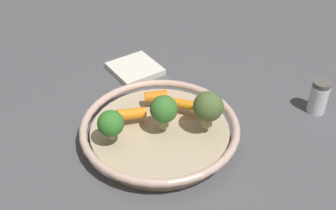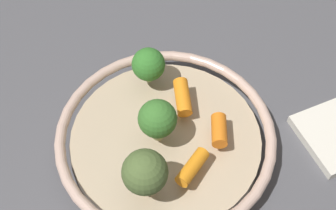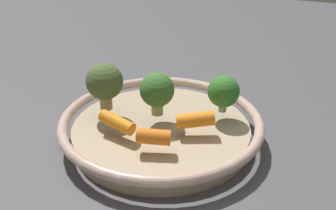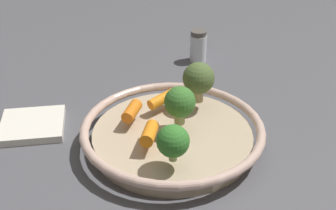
{
  "view_description": "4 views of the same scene",
  "coord_description": "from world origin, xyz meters",
  "px_view_note": "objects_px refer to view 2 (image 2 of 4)",
  "views": [
    {
      "loc": [
        0.07,
        -0.62,
        0.56
      ],
      "look_at": [
        0.01,
        0.02,
        0.07
      ],
      "focal_mm": 45.08,
      "sensor_mm": 36.0,
      "label": 1
    },
    {
      "loc": [
        0.33,
        0.09,
        0.58
      ],
      "look_at": [
        -0.02,
        -0.0,
        0.07
      ],
      "focal_mm": 48.86,
      "sensor_mm": 36.0,
      "label": 2
    },
    {
      "loc": [
        -0.19,
        0.54,
        0.36
      ],
      "look_at": [
        -0.02,
        0.03,
        0.08
      ],
      "focal_mm": 46.84,
      "sensor_mm": 36.0,
      "label": 3
    },
    {
      "loc": [
        -0.55,
        -0.32,
        0.46
      ],
      "look_at": [
        -0.01,
        0.01,
        0.08
      ],
      "focal_mm": 48.44,
      "sensor_mm": 36.0,
      "label": 4
    }
  ],
  "objects_px": {
    "serving_bowl": "(166,139)",
    "baby_carrot_back": "(183,97)",
    "baby_carrot_near_rim": "(192,167)",
    "baby_carrot_left": "(219,130)",
    "broccoli_floret_large": "(148,65)",
    "broccoli_floret_small": "(157,119)",
    "broccoli_floret_mid": "(147,173)"
  },
  "relations": [
    {
      "from": "broccoli_floret_large",
      "to": "broccoli_floret_mid",
      "type": "bearing_deg",
      "value": 16.51
    },
    {
      "from": "baby_carrot_back",
      "to": "broccoli_floret_large",
      "type": "distance_m",
      "value": 0.07
    },
    {
      "from": "baby_carrot_left",
      "to": "baby_carrot_back",
      "type": "relative_size",
      "value": 0.84
    },
    {
      "from": "baby_carrot_left",
      "to": "broccoli_floret_large",
      "type": "relative_size",
      "value": 0.79
    },
    {
      "from": "baby_carrot_back",
      "to": "broccoli_floret_mid",
      "type": "bearing_deg",
      "value": -2.88
    },
    {
      "from": "baby_carrot_left",
      "to": "broccoli_floret_small",
      "type": "xyz_separation_m",
      "value": [
        0.02,
        -0.08,
        0.03
      ]
    },
    {
      "from": "serving_bowl",
      "to": "baby_carrot_near_rim",
      "type": "height_order",
      "value": "baby_carrot_near_rim"
    },
    {
      "from": "baby_carrot_near_rim",
      "to": "broccoli_floret_small",
      "type": "relative_size",
      "value": 0.84
    },
    {
      "from": "baby_carrot_near_rim",
      "to": "broccoli_floret_mid",
      "type": "distance_m",
      "value": 0.07
    },
    {
      "from": "baby_carrot_near_rim",
      "to": "broccoli_floret_small",
      "type": "bearing_deg",
      "value": -124.55
    },
    {
      "from": "serving_bowl",
      "to": "broccoli_floret_small",
      "type": "bearing_deg",
      "value": -43.33
    },
    {
      "from": "baby_carrot_left",
      "to": "broccoli_floret_large",
      "type": "bearing_deg",
      "value": -119.5
    },
    {
      "from": "baby_carrot_near_rim",
      "to": "broccoli_floret_small",
      "type": "xyz_separation_m",
      "value": [
        -0.04,
        -0.06,
        0.03
      ]
    },
    {
      "from": "serving_bowl",
      "to": "baby_carrot_back",
      "type": "height_order",
      "value": "baby_carrot_back"
    },
    {
      "from": "baby_carrot_back",
      "to": "broccoli_floret_large",
      "type": "xyz_separation_m",
      "value": [
        -0.03,
        -0.06,
        0.02
      ]
    },
    {
      "from": "baby_carrot_left",
      "to": "baby_carrot_near_rim",
      "type": "distance_m",
      "value": 0.07
    },
    {
      "from": "baby_carrot_left",
      "to": "baby_carrot_back",
      "type": "distance_m",
      "value": 0.07
    },
    {
      "from": "baby_carrot_back",
      "to": "broccoli_floret_mid",
      "type": "height_order",
      "value": "broccoli_floret_mid"
    },
    {
      "from": "serving_bowl",
      "to": "baby_carrot_back",
      "type": "bearing_deg",
      "value": 170.19
    },
    {
      "from": "baby_carrot_near_rim",
      "to": "serving_bowl",
      "type": "bearing_deg",
      "value": -134.45
    },
    {
      "from": "broccoli_floret_mid",
      "to": "broccoli_floret_large",
      "type": "distance_m",
      "value": 0.18
    },
    {
      "from": "serving_bowl",
      "to": "broccoli_floret_small",
      "type": "relative_size",
      "value": 4.63
    },
    {
      "from": "serving_bowl",
      "to": "broccoli_floret_mid",
      "type": "relative_size",
      "value": 4.15
    },
    {
      "from": "broccoli_floret_small",
      "to": "serving_bowl",
      "type": "bearing_deg",
      "value": 136.67
    },
    {
      "from": "baby_carrot_back",
      "to": "broccoli_floret_mid",
      "type": "distance_m",
      "value": 0.15
    },
    {
      "from": "baby_carrot_left",
      "to": "baby_carrot_back",
      "type": "bearing_deg",
      "value": -123.5
    },
    {
      "from": "serving_bowl",
      "to": "broccoli_floret_large",
      "type": "bearing_deg",
      "value": -149.44
    },
    {
      "from": "broccoli_floret_small",
      "to": "baby_carrot_left",
      "type": "bearing_deg",
      "value": 106.46
    },
    {
      "from": "baby_carrot_back",
      "to": "broccoli_floret_small",
      "type": "bearing_deg",
      "value": -15.55
    },
    {
      "from": "baby_carrot_near_rim",
      "to": "broccoli_floret_large",
      "type": "relative_size",
      "value": 0.96
    },
    {
      "from": "serving_bowl",
      "to": "baby_carrot_left",
      "type": "distance_m",
      "value": 0.08
    },
    {
      "from": "broccoli_floret_small",
      "to": "baby_carrot_near_rim",
      "type": "bearing_deg",
      "value": 55.45
    }
  ]
}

